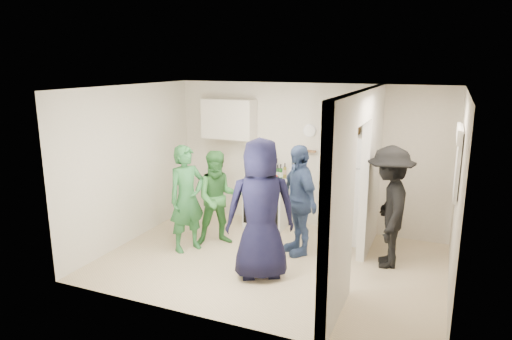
{
  "coord_description": "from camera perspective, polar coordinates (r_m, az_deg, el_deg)",
  "views": [
    {
      "loc": [
        2.22,
        -5.76,
        2.85
      ],
      "look_at": [
        -0.4,
        0.4,
        1.25
      ],
      "focal_mm": 32.0,
      "sensor_mm": 36.0,
      "label": 1
    }
  ],
  "objects": [
    {
      "name": "person_navy",
      "position": [
        6.01,
        0.6,
        -4.95
      ],
      "size": [
        1.11,
        0.99,
        1.9
      ],
      "primitive_type": "imported",
      "rotation": [
        0.0,
        0.0,
        -2.63
      ],
      "color": "black",
      "rests_on": "floor"
    },
    {
      "name": "nook_window_frame",
      "position": [
        6.08,
        23.93,
        0.9
      ],
      "size": [
        0.04,
        0.76,
        0.86
      ],
      "primitive_type": "cube",
      "color": "white",
      "rests_on": "wall_right"
    },
    {
      "name": "partition_header",
      "position": [
        5.88,
        13.07,
        7.74
      ],
      "size": [
        0.12,
        1.0,
        0.4
      ],
      "primitive_type": "cube",
      "color": "silver",
      "rests_on": "partition_pier_back"
    },
    {
      "name": "person_nook",
      "position": [
        6.65,
        16.27,
        -4.48
      ],
      "size": [
        0.83,
        1.21,
        1.73
      ],
      "primitive_type": "imported",
      "rotation": [
        0.0,
        0.0,
        -1.39
      ],
      "color": "black",
      "rests_on": "floor"
    },
    {
      "name": "ceiling",
      "position": [
        6.18,
        2.0,
        10.19
      ],
      "size": [
        4.8,
        4.8,
        0.0
      ],
      "primitive_type": "plane",
      "rotation": [
        3.14,
        0.0,
        0.0
      ],
      "color": "white",
      "rests_on": "wall_back"
    },
    {
      "name": "blue_bowl",
      "position": [
        7.36,
        11.48,
        6.02
      ],
      "size": [
        0.24,
        0.24,
        0.11
      ],
      "primitive_type": "cylinder",
      "color": "navy",
      "rests_on": "wicker_basket"
    },
    {
      "name": "nook_valance",
      "position": [
        6.02,
        24.01,
        4.18
      ],
      "size": [
        0.04,
        0.82,
        0.18
      ],
      "primitive_type": "cube",
      "color": "white",
      "rests_on": "wall_right"
    },
    {
      "name": "bottle_c",
      "position": [
        8.03,
        1.25,
        0.34
      ],
      "size": [
        0.07,
        0.07,
        0.33
      ],
      "primitive_type": "cylinder",
      "color": "silver",
      "rests_on": "stove"
    },
    {
      "name": "red_cup",
      "position": [
        7.65,
        2.39,
        -1.14
      ],
      "size": [
        0.09,
        0.09,
        0.12
      ],
      "primitive_type": "cylinder",
      "color": "#AE0E0B",
      "rests_on": "stove"
    },
    {
      "name": "person_green_center",
      "position": [
        7.2,
        -4.72,
        -3.52
      ],
      "size": [
        0.93,
        0.89,
        1.51
      ],
      "primitive_type": "imported",
      "rotation": [
        0.0,
        0.0,
        0.61
      ],
      "color": "#377D3A",
      "rests_on": "floor"
    },
    {
      "name": "stove",
      "position": [
        8.04,
        1.39,
        -4.06
      ],
      "size": [
        0.73,
        0.61,
        0.87
      ],
      "primitive_type": "cube",
      "color": "white",
      "rests_on": "floor"
    },
    {
      "name": "bottle_i",
      "position": [
        7.96,
        2.08,
        0.12
      ],
      "size": [
        0.06,
        0.06,
        0.3
      ],
      "primitive_type": "cylinder",
      "color": "#5E3710",
      "rests_on": "stove"
    },
    {
      "name": "partition_pier_back",
      "position": [
        7.12,
        14.2,
        0.04
      ],
      "size": [
        0.12,
        1.2,
        2.5
      ],
      "primitive_type": "cube",
      "color": "silver",
      "rests_on": "floor"
    },
    {
      "name": "floor",
      "position": [
        6.8,
        1.82,
        -11.35
      ],
      "size": [
        4.8,
        4.8,
        0.0
      ],
      "primitive_type": "plane",
      "color": "#CCBA90",
      "rests_on": "ground"
    },
    {
      "name": "wall_back",
      "position": [
        7.95,
        6.33,
        1.74
      ],
      "size": [
        4.8,
        0.0,
        4.8
      ],
      "primitive_type": "plane",
      "rotation": [
        1.57,
        0.0,
        0.0
      ],
      "color": "silver",
      "rests_on": "floor"
    },
    {
      "name": "yellow_cup_stack_stove",
      "position": [
        7.74,
        -0.01,
        -0.46
      ],
      "size": [
        0.09,
        0.09,
        0.25
      ],
      "primitive_type": "cylinder",
      "color": "gold",
      "rests_on": "stove"
    },
    {
      "name": "wall_right",
      "position": [
        5.98,
        23.92,
        -3.25
      ],
      "size": [
        0.0,
        3.4,
        3.4
      ],
      "primitive_type": "plane",
      "rotation": [
        1.57,
        0.0,
        -1.57
      ],
      "color": "silver",
      "rests_on": "floor"
    },
    {
      "name": "bottle_g",
      "position": [
        7.93,
        3.63,
        -0.07
      ],
      "size": [
        0.06,
        0.06,
        0.27
      ],
      "primitive_type": "cylinder",
      "color": "olive",
      "rests_on": "stove"
    },
    {
      "name": "bottle_b",
      "position": [
        7.89,
        0.13,
        -0.1
      ],
      "size": [
        0.08,
        0.08,
        0.27
      ],
      "primitive_type": "cylinder",
      "color": "#17471C",
      "rests_on": "stove"
    },
    {
      "name": "fridge",
      "position": [
        7.5,
        11.77,
        -2.21
      ],
      "size": [
        0.71,
        0.69,
        1.73
      ],
      "primitive_type": "cube",
      "color": "white",
      "rests_on": "floor"
    },
    {
      "name": "wall_clock",
      "position": [
        7.83,
        6.73,
        4.91
      ],
      "size": [
        0.22,
        0.02,
        0.22
      ],
      "primitive_type": "cylinder",
      "rotation": [
        1.57,
        0.0,
        0.0
      ],
      "color": "white",
      "rests_on": "wall_back"
    },
    {
      "name": "wall_front",
      "position": [
        4.89,
        -5.33,
        -5.68
      ],
      "size": [
        4.8,
        0.0,
        4.8
      ],
      "primitive_type": "plane",
      "rotation": [
        -1.57,
        0.0,
        0.0
      ],
      "color": "silver",
      "rests_on": "floor"
    },
    {
      "name": "wicker_basket",
      "position": [
        7.37,
        11.43,
        5.01
      ],
      "size": [
        0.35,
        0.25,
        0.15
      ],
      "primitive_type": "cube",
      "color": "brown",
      "rests_on": "fridge"
    },
    {
      "name": "spice_shelf",
      "position": [
        7.88,
        6.25,
        2.38
      ],
      "size": [
        0.35,
        0.08,
        0.03
      ],
      "primitive_type": "cube",
      "color": "olive",
      "rests_on": "wall_back"
    },
    {
      "name": "yellow_cup_stack_top",
      "position": [
        7.16,
        13.71,
        5.06
      ],
      "size": [
        0.09,
        0.09,
        0.25
      ],
      "primitive_type": "cylinder",
      "color": "yellow",
      "rests_on": "fridge"
    },
    {
      "name": "wall_left",
      "position": [
        7.55,
        -15.33,
        0.73
      ],
      "size": [
        0.0,
        3.4,
        3.4
      ],
      "primitive_type": "plane",
      "rotation": [
        1.57,
        0.0,
        1.57
      ],
      "color": "silver",
      "rests_on": "floor"
    },
    {
      "name": "partition_pier_front",
      "position": [
        5.03,
        10.2,
        -5.3
      ],
      "size": [
        0.12,
        1.2,
        2.5
      ],
      "primitive_type": "cube",
      "color": "silver",
      "rests_on": "floor"
    },
    {
      "name": "person_denim",
      "position": [
        6.84,
        5.35,
        -3.73
      ],
      "size": [
        0.97,
        0.99,
        1.67
      ],
      "primitive_type": "imported",
      "rotation": [
        0.0,
        0.0,
        -0.81
      ],
      "color": "#3D5C86",
      "rests_on": "floor"
    },
    {
      "name": "nook_window",
      "position": [
        6.08,
        24.07,
        0.89
      ],
      "size": [
        0.03,
        0.7,
        0.8
      ],
      "primitive_type": "cube",
      "color": "black",
      "rests_on": "wall_right"
    },
    {
      "name": "bottle_f",
      "position": [
        7.83,
        2.71,
        -0.26
      ],
      "size": [
        0.07,
        0.07,
        0.26
      ],
      "primitive_type": "cylinder",
      "color": "#163E20",
      "rests_on": "stove"
    },
    {
      "name": "bottle_h",
      "position": [
        7.91,
        -0.94,
        -0.02
      ],
      "size": [
        0.06,
        0.06,
        0.29
      ],
      "primitive_type": "cylinder",
      "color": "silver",
      "rests_on": "stove"
    },
    {
      "name": "bottle_e",
      "position": [
        8.01,
        2.6,
        0.3
      ],
      "size": [
        0.07,
        0.07,
        0.33
      ],
      "primitive_type": "cylinder",
      "color": "#A0A4B1",
      "rests_on": "stove"
    },
    {
      "name": "bottle_a",
      "position": [
        8.08,
        -0.14,
        0.29
      ],
      "size": [
        0.07,
        0.07,
        0.29
      ],
      "primitive_type": "cylinder",
      "color": "brown",
      "rests_on": "stove"
    },
    {
      "name": "upper_cabinet",
      "position": [
        8.19,
        -3.4,
        6.4
      ],
      "size": [
        0.95,
        0.34,
        0.7
      ],
      "primitive_type": "cube",
      "color": "silver",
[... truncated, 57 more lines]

